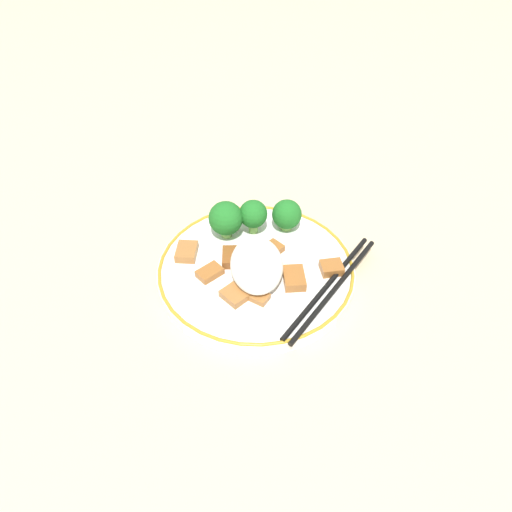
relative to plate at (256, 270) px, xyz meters
name	(u,v)px	position (x,y,z in m)	size (l,w,h in m)	color
ground_plane	(256,275)	(0.00, 0.00, -0.01)	(3.00, 3.00, 0.00)	#C6B28E
plate	(256,270)	(0.00, 0.00, 0.00)	(0.27, 0.27, 0.02)	white
rice_mound	(259,265)	(0.01, 0.00, 0.03)	(0.10, 0.07, 0.04)	white
broccoli_back_left	(287,215)	(-0.08, 0.05, 0.03)	(0.04, 0.04, 0.05)	#7FB756
broccoli_back_center	(254,214)	(-0.07, 0.00, 0.04)	(0.04, 0.04, 0.05)	#7FB756
broccoli_back_right	(226,219)	(-0.07, -0.04, 0.04)	(0.05, 0.05, 0.06)	#7FB756
meat_near_front	(232,257)	(-0.01, -0.03, 0.01)	(0.04, 0.03, 0.01)	brown
meat_near_left	(332,268)	(0.01, 0.10, 0.01)	(0.03, 0.03, 0.01)	#995B28
meat_near_right	(270,250)	(-0.03, 0.02, 0.01)	(0.04, 0.04, 0.01)	#995B28
meat_near_back	(260,297)	(0.06, 0.00, 0.01)	(0.03, 0.03, 0.01)	#9E6633
meat_on_rice_edge	(294,278)	(0.03, 0.05, 0.01)	(0.04, 0.03, 0.01)	#995B28
meat_mid_left	(234,295)	(0.05, -0.03, 0.01)	(0.04, 0.04, 0.01)	#9E6633
meat_mid_right	(187,252)	(-0.03, -0.09, 0.01)	(0.04, 0.03, 0.01)	#9E6633
meat_far_scatter	(210,273)	(0.01, -0.06, 0.01)	(0.04, 0.04, 0.01)	#995B28
chopsticks	(331,287)	(0.05, 0.10, 0.01)	(0.18, 0.15, 0.01)	black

